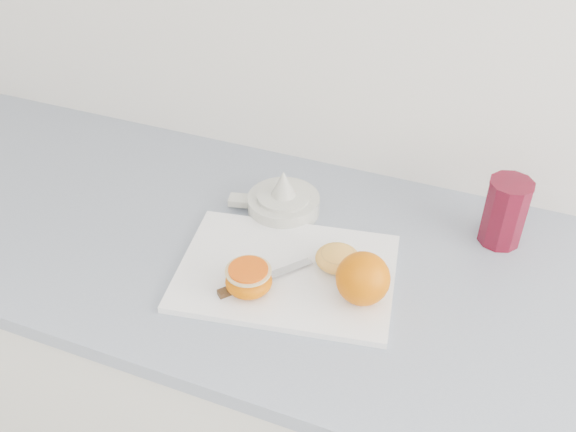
% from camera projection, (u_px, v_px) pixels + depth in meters
% --- Properties ---
extents(counter, '(2.51, 0.64, 0.89)m').
position_uv_depth(counter, '(356.00, 425.00, 1.38)').
color(counter, silver).
rests_on(counter, ground).
extents(cutting_board, '(0.40, 0.32, 0.01)m').
position_uv_depth(cutting_board, '(286.00, 272.00, 1.10)').
color(cutting_board, white).
rests_on(cutting_board, counter).
extents(whole_orange, '(0.09, 0.09, 0.09)m').
position_uv_depth(whole_orange, '(363.00, 279.00, 1.01)').
color(whole_orange, orange).
rests_on(whole_orange, cutting_board).
extents(half_orange, '(0.08, 0.08, 0.05)m').
position_uv_depth(half_orange, '(249.00, 280.00, 1.04)').
color(half_orange, orange).
rests_on(half_orange, cutting_board).
extents(squeezed_shell, '(0.08, 0.08, 0.03)m').
position_uv_depth(squeezed_shell, '(337.00, 258.00, 1.09)').
color(squeezed_shell, '#F3A93F').
rests_on(squeezed_shell, cutting_board).
extents(paring_knife, '(0.12, 0.14, 0.01)m').
position_uv_depth(paring_knife, '(248.00, 284.00, 1.06)').
color(paring_knife, '#493419').
rests_on(paring_knife, cutting_board).
extents(citrus_juicer, '(0.18, 0.14, 0.09)m').
position_uv_depth(citrus_juicer, '(283.00, 201.00, 1.23)').
color(citrus_juicer, silver).
rests_on(citrus_juicer, counter).
extents(red_tumbler, '(0.08, 0.08, 0.13)m').
position_uv_depth(red_tumbler, '(504.00, 214.00, 1.14)').
color(red_tumbler, maroon).
rests_on(red_tumbler, counter).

